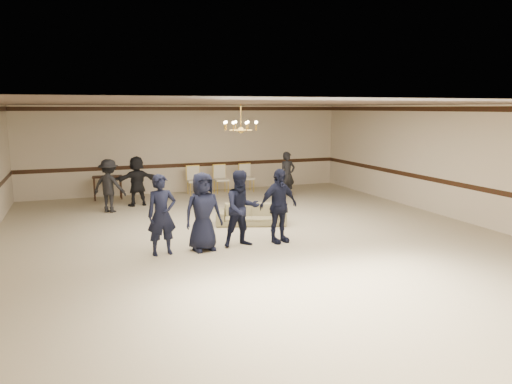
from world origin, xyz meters
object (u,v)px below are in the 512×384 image
Objects in this scene: adult_left at (109,186)px; boy_b at (203,212)px; settee at (251,214)px; console_table at (108,188)px; chandelier at (241,117)px; boy_d at (278,206)px; banquet_chair_left at (195,181)px; adult_mid at (137,181)px; adult_right at (287,175)px; banquet_chair_mid at (221,179)px; boy_c at (242,209)px; banquet_chair_right at (247,178)px; boy_a at (162,215)px.

boy_b is at bearing 143.14° from adult_left.
console_table is (-3.38, 5.12, 0.14)m from settee.
chandelier reaches higher than settee.
boy_d reaches higher than banquet_chair_left.
adult_right is (5.10, -0.40, 0.00)m from adult_mid.
chandelier reaches higher than banquet_chair_mid.
chandelier is 0.91× the size of banquet_chair_left.
settee is (0.37, 0.27, -2.60)m from chandelier.
chandelier is 2.61m from boy_c.
adult_mid is 5.12m from adult_right.
chandelier is 6.64m from console_table.
banquet_chair_right is at bearing 90.33° from settee.
banquet_chair_left and banquet_chair_right have the same top height.
boy_b and boy_d have the same top height.
adult_left is 1.56× the size of banquet_chair_mid.
boy_a is 7.33m from adult_right.
boy_b is 1.08× the size of adult_mid.
boy_d is (2.70, 0.00, 0.00)m from boy_a.
console_table is (-0.82, 1.46, -0.39)m from adult_mid.
banquet_chair_mid is at bearing -168.56° from adult_mid.
boy_b is 1.00× the size of boy_d.
adult_mid is 1.65× the size of console_table.
adult_left is 2.19m from console_table.
boy_c is at bearing -130.88° from adult_right.
boy_a reaches higher than settee.
banquet_chair_right is (-0.92, 1.66, -0.29)m from adult_right.
adult_mid is 4.37m from banquet_chair_right.
boy_b is (0.90, 0.00, 0.00)m from boy_a.
chandelier is 0.54× the size of boy_b.
boy_a is 1.69× the size of banquet_chair_mid.
boy_d reaches higher than adult_mid.
boy_d is at bearing -71.41° from settee.
adult_mid is at bearing -107.90° from adult_left.
boy_b is (-1.43, -1.59, -2.01)m from chandelier.
adult_left is 3.66m from banquet_chair_left.
adult_right is at bearing 37.68° from boy_a.
boy_c is at bearing 152.12° from adult_left.
boy_c is at bearing -92.11° from banquet_chair_left.
chandelier is 0.50× the size of settee.
boy_b is 6.72m from adult_right.
adult_left reaches higher than console_table.
banquet_chair_left is at bearing -113.33° from adult_left.
banquet_chair_right is at bearing 112.19° from adult_right.
banquet_chair_left is at bearing 178.58° from banquet_chair_mid.
adult_left is 1.00× the size of adult_right.
banquet_chair_right is at bearing 50.84° from boy_a.
banquet_chair_mid is at bearing 74.03° from boy_c.
banquet_chair_left and banquet_chair_mid have the same top height.
banquet_chair_mid is at bearing -120.14° from adult_left.
adult_mid is (-2.18, 3.93, -2.07)m from chandelier.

